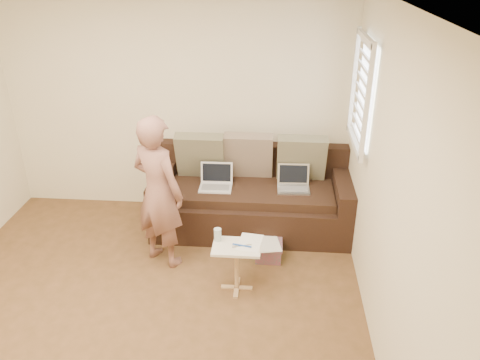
{
  "coord_description": "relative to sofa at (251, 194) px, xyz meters",
  "views": [
    {
      "loc": [
        1.15,
        -2.98,
        2.94
      ],
      "look_at": [
        0.8,
        1.4,
        0.78
      ],
      "focal_mm": 35.69,
      "sensor_mm": 36.0,
      "label": 1
    }
  ],
  "objects": [
    {
      "name": "floor",
      "position": [
        -0.9,
        -1.77,
        -0.42
      ],
      "size": [
        4.5,
        4.5,
        0.0
      ],
      "primitive_type": "plane",
      "color": "#503A1D",
      "rests_on": "ground"
    },
    {
      "name": "ceiling",
      "position": [
        -0.9,
        -1.77,
        2.18
      ],
      "size": [
        4.5,
        4.5,
        0.0
      ],
      "primitive_type": "plane",
      "rotation": [
        3.14,
        0.0,
        0.0
      ],
      "color": "white",
      "rests_on": "wall_back"
    },
    {
      "name": "wall_back",
      "position": [
        -0.9,
        0.48,
        0.87
      ],
      "size": [
        4.0,
        0.0,
        4.0
      ],
      "primitive_type": "plane",
      "rotation": [
        1.57,
        0.0,
        0.0
      ],
      "color": "beige",
      "rests_on": "ground"
    },
    {
      "name": "wall_right",
      "position": [
        1.1,
        -1.77,
        0.87
      ],
      "size": [
        0.0,
        4.5,
        4.5
      ],
      "primitive_type": "plane",
      "rotation": [
        1.57,
        0.0,
        -1.57
      ],
      "color": "beige",
      "rests_on": "ground"
    },
    {
      "name": "window_blinds",
      "position": [
        1.05,
        -0.27,
        1.28
      ],
      "size": [
        0.12,
        0.88,
        1.08
      ],
      "primitive_type": null,
      "color": "white",
      "rests_on": "wall_right"
    },
    {
      "name": "sofa",
      "position": [
        0.0,
        0.0,
        0.0
      ],
      "size": [
        2.2,
        0.95,
        0.85
      ],
      "primitive_type": null,
      "color": "black",
      "rests_on": "ground"
    },
    {
      "name": "pillow_left",
      "position": [
        -0.6,
        0.2,
        0.37
      ],
      "size": [
        0.55,
        0.29,
        0.57
      ],
      "primitive_type": null,
      "rotation": [
        0.28,
        0.0,
        0.0
      ],
      "color": "#67634C",
      "rests_on": "sofa"
    },
    {
      "name": "pillow_mid",
      "position": [
        -0.05,
        0.24,
        0.37
      ],
      "size": [
        0.55,
        0.27,
        0.57
      ],
      "primitive_type": null,
      "rotation": [
        0.24,
        0.0,
        0.0
      ],
      "color": "#796456",
      "rests_on": "sofa"
    },
    {
      "name": "pillow_right",
      "position": [
        0.55,
        0.22,
        0.37
      ],
      "size": [
        0.55,
        0.28,
        0.57
      ],
      "primitive_type": null,
      "rotation": [
        0.26,
        0.0,
        0.0
      ],
      "color": "#67634C",
      "rests_on": "sofa"
    },
    {
      "name": "laptop_silver",
      "position": [
        0.47,
        -0.05,
        0.1
      ],
      "size": [
        0.36,
        0.27,
        0.23
      ],
      "primitive_type": null,
      "rotation": [
        0.0,
        0.0,
        0.03
      ],
      "color": "#B7BABC",
      "rests_on": "sofa"
    },
    {
      "name": "laptop_white",
      "position": [
        -0.4,
        -0.09,
        0.1
      ],
      "size": [
        0.36,
        0.27,
        0.26
      ],
      "primitive_type": null,
      "rotation": [
        0.0,
        0.0,
        0.01
      ],
      "color": "white",
      "rests_on": "sofa"
    },
    {
      "name": "person",
      "position": [
        -0.87,
        -0.73,
        0.36
      ],
      "size": [
        0.69,
        0.62,
        1.58
      ],
      "primitive_type": "imported",
      "rotation": [
        0.0,
        0.0,
        2.64
      ],
      "color": "brown",
      "rests_on": "ground"
    },
    {
      "name": "side_table",
      "position": [
        -0.07,
        -1.14,
        -0.18
      ],
      "size": [
        0.44,
        0.31,
        0.49
      ],
      "primitive_type": null,
      "color": "silver",
      "rests_on": "ground"
    },
    {
      "name": "drinking_glass",
      "position": [
        -0.25,
        -1.06,
        0.12
      ],
      "size": [
        0.07,
        0.07,
        0.12
      ],
      "primitive_type": null,
      "color": "silver",
      "rests_on": "side_table"
    },
    {
      "name": "scissors",
      "position": [
        -0.02,
        -1.14,
        0.07
      ],
      "size": [
        0.18,
        0.11,
        0.02
      ],
      "primitive_type": null,
      "rotation": [
        0.0,
        0.0,
        0.04
      ],
      "color": "silver",
      "rests_on": "side_table"
    },
    {
      "name": "paper_on_table",
      "position": [
        0.05,
        -1.08,
        0.06
      ],
      "size": [
        0.25,
        0.33,
        0.0
      ],
      "primitive_type": null,
      "rotation": [
        0.0,
        0.0,
        -0.14
      ],
      "color": "white",
      "rests_on": "side_table"
    },
    {
      "name": "striped_box",
      "position": [
        0.22,
        -0.62,
        -0.34
      ],
      "size": [
        0.29,
        0.29,
        0.18
      ],
      "primitive_type": null,
      "color": "#C21D50",
      "rests_on": "ground"
    }
  ]
}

